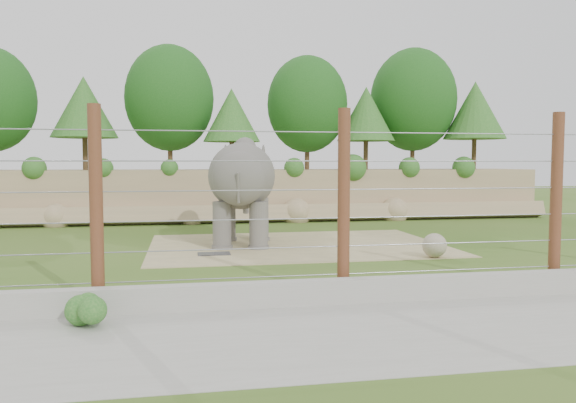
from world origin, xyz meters
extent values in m
plane|color=#3A601B|center=(0.00, 0.00, 0.00)|extent=(90.00, 90.00, 0.00)
cube|color=#9B8663|center=(0.00, 13.00, 1.25)|extent=(30.00, 4.00, 2.50)
cube|color=#9B8663|center=(0.00, 10.70, 0.35)|extent=(30.00, 1.37, 1.07)
cylinder|color=#3F2B19|center=(-8.00, 12.50, 3.29)|extent=(0.24, 0.24, 1.58)
sphere|color=#174C15|center=(-8.00, 12.50, 5.42)|extent=(3.60, 3.60, 3.60)
cylinder|color=#3F2B19|center=(-4.00, 13.00, 3.46)|extent=(0.24, 0.24, 1.92)
sphere|color=#174C15|center=(-4.00, 13.00, 6.07)|extent=(4.40, 4.40, 4.40)
cylinder|color=#3F2B19|center=(-1.00, 11.80, 3.20)|extent=(0.24, 0.24, 1.40)
sphere|color=#174C15|center=(-1.00, 11.80, 5.10)|extent=(3.20, 3.20, 3.20)
cylinder|color=#3F2B19|center=(3.00, 12.80, 3.41)|extent=(0.24, 0.24, 1.82)
sphere|color=#174C15|center=(3.00, 12.80, 5.88)|extent=(4.16, 4.16, 4.16)
cylinder|color=#3F2B19|center=(6.00, 12.20, 3.25)|extent=(0.24, 0.24, 1.50)
sphere|color=#174C15|center=(6.00, 12.20, 5.29)|extent=(3.44, 3.44, 3.44)
cylinder|color=#3F2B19|center=(9.00, 13.20, 3.51)|extent=(0.24, 0.24, 2.03)
sphere|color=#174C15|center=(9.00, 13.20, 6.27)|extent=(4.64, 4.64, 4.64)
cylinder|color=#3F2B19|center=(12.00, 12.00, 3.32)|extent=(0.24, 0.24, 1.64)
sphere|color=#174C15|center=(12.00, 12.00, 5.55)|extent=(3.76, 3.76, 3.76)
cube|color=tan|center=(0.50, 3.00, 0.01)|extent=(10.00, 7.00, 0.02)
cube|color=#262628|center=(-2.43, 1.52, 0.04)|extent=(1.00, 0.60, 0.03)
sphere|color=gray|center=(4.04, -0.30, 0.39)|extent=(0.73, 0.73, 0.73)
cube|color=#9E9C92|center=(0.00, -5.00, 0.25)|extent=(26.00, 0.35, 0.50)
cube|color=#9E9C92|center=(0.00, -7.00, 0.01)|extent=(26.00, 4.00, 0.01)
cylinder|color=#5B2E15|center=(-5.00, -4.50, 2.00)|extent=(0.26, 0.26, 4.00)
cylinder|color=#5B2E15|center=(0.00, -4.50, 2.00)|extent=(0.26, 0.26, 4.00)
cylinder|color=#5B2E15|center=(5.00, -4.50, 2.00)|extent=(0.26, 0.26, 4.00)
cylinder|color=gray|center=(0.00, -4.50, 0.50)|extent=(20.00, 0.02, 0.02)
cylinder|color=gray|center=(0.00, -4.50, 1.10)|extent=(20.00, 0.02, 0.02)
cylinder|color=gray|center=(0.00, -4.50, 1.70)|extent=(20.00, 0.02, 0.02)
cylinder|color=gray|center=(0.00, -4.50, 2.30)|extent=(20.00, 0.02, 0.02)
cylinder|color=gray|center=(0.00, -4.50, 2.90)|extent=(20.00, 0.02, 0.02)
cylinder|color=gray|center=(0.00, -4.50, 3.50)|extent=(20.00, 0.02, 0.02)
sphere|color=#1D611D|center=(-4.94, -5.80, 0.31)|extent=(0.60, 0.60, 0.60)
camera|label=1|loc=(-3.29, -15.89, 2.87)|focal=35.00mm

